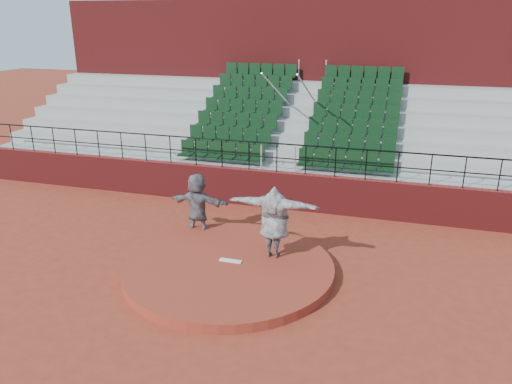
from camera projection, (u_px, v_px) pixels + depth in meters
The scene contains 9 objects.
ground at pixel (229, 272), 13.11m from camera, with size 90.00×90.00×0.00m, color maroon.
pitchers_mound at pixel (229, 268), 13.07m from camera, with size 5.50×5.50×0.25m, color maroon.
pitching_rubber at pixel (231, 261), 13.16m from camera, with size 0.60×0.15×0.03m, color white.
boundary_wall at pixel (276, 190), 17.42m from camera, with size 24.00×0.30×1.30m, color maroon.
wall_railing at pixel (277, 151), 16.96m from camera, with size 24.04×0.05×1.03m.
seating_deck at pixel (299, 144), 20.45m from camera, with size 24.00×5.97×4.63m.
press_box_facade at pixel (318, 80), 23.33m from camera, with size 24.00×3.00×7.10m, color maroon.
pitcher at pixel (274, 222), 13.16m from camera, with size 2.43×0.66×1.98m, color black.
fielder at pixel (198, 205), 15.03m from camera, with size 1.84×0.59×1.98m, color black.
Camera 1 is at (4.02, -10.98, 6.33)m, focal length 35.00 mm.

